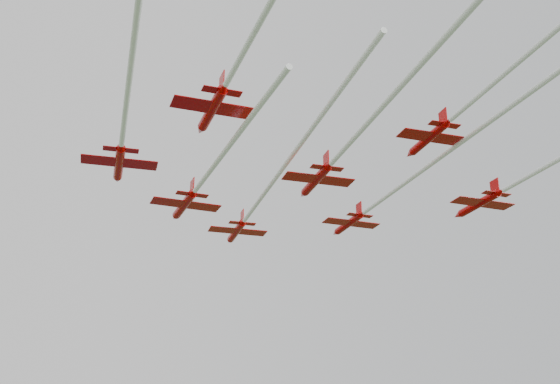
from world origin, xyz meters
name	(u,v)px	position (x,y,z in m)	size (l,w,h in m)	color
jet_lead	(262,196)	(3.41, 3.63, 55.37)	(12.66, 67.11, 2.91)	#BC0000
jet_row2_left	(201,183)	(-8.61, -5.34, 52.15)	(9.56, 45.27, 2.86)	#BC0000
jet_row2_right	(396,190)	(17.16, -10.71, 53.26)	(8.82, 59.36, 2.61)	#BC0000
jet_row3_left	(128,89)	(-22.19, -25.52, 52.08)	(13.89, 67.42, 2.68)	#BC0000
jet_row3_mid	(359,133)	(3.45, -25.02, 52.62)	(10.88, 58.43, 2.74)	#BC0000
jet_row3_right	(525,178)	(29.03, -22.36, 52.43)	(9.04, 46.96, 2.69)	#BC0000
jet_row4_left	(254,33)	(-13.50, -36.62, 53.84)	(9.21, 60.33, 2.73)	#BC0000
jet_row4_right	(492,84)	(11.39, -37.97, 53.62)	(8.81, 52.13, 2.41)	#BC0000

